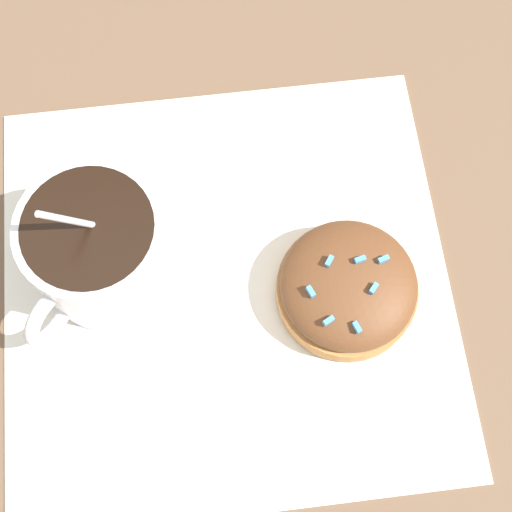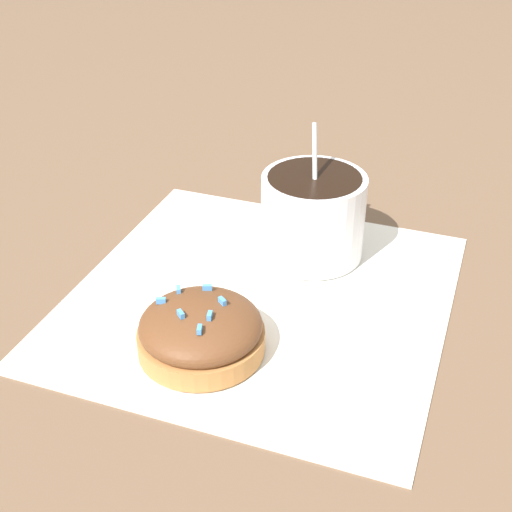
{
  "view_description": "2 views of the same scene",
  "coord_description": "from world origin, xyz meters",
  "views": [
    {
      "loc": [
        0.01,
        -0.14,
        0.46
      ],
      "look_at": [
        0.02,
        0.01,
        0.04
      ],
      "focal_mm": 50.0,
      "sensor_mm": 36.0,
      "label": 1
    },
    {
      "loc": [
        0.43,
        0.19,
        0.34
      ],
      "look_at": [
        0.0,
        -0.0,
        0.04
      ],
      "focal_mm": 50.0,
      "sensor_mm": 36.0,
      "label": 2
    }
  ],
  "objects": [
    {
      "name": "paper_napkin",
      "position": [
        0.0,
        0.0,
        0.0
      ],
      "size": [
        0.32,
        0.32,
        0.0
      ],
      "color": "white",
      "rests_on": "ground_plane"
    },
    {
      "name": "ground_plane",
      "position": [
        0.0,
        0.0,
        0.0
      ],
      "size": [
        3.0,
        3.0,
        0.0
      ],
      "primitive_type": "plane",
      "color": "brown"
    },
    {
      "name": "coffee_cup",
      "position": [
        -0.08,
        0.01,
        0.04
      ],
      "size": [
        0.09,
        0.11,
        0.12
      ],
      "color": "white",
      "rests_on": "paper_napkin"
    },
    {
      "name": "frosted_pastry",
      "position": [
        0.08,
        -0.01,
        0.02
      ],
      "size": [
        0.09,
        0.09,
        0.04
      ],
      "color": "#B2753D",
      "rests_on": "paper_napkin"
    }
  ]
}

